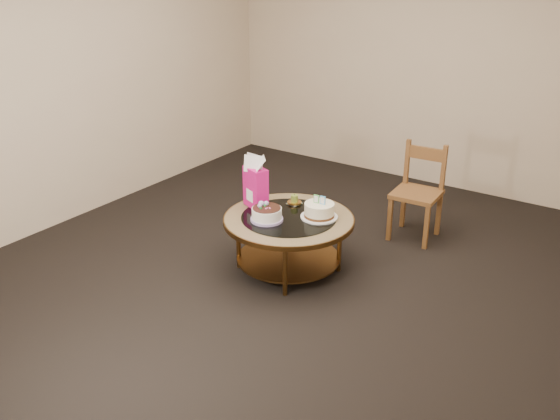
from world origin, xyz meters
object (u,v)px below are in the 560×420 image
Objects in this scene: coffee_table at (289,226)px; dining_chair at (418,192)px; gift_bag at (256,182)px; decorated_cake at (267,215)px; cream_cake at (319,211)px.

coffee_table is 1.29m from dining_chair.
coffee_table is at bearing 18.70° from gift_bag.
dining_chair is (0.58, 1.15, 0.04)m from coffee_table.
gift_bag is at bearing 142.81° from decorated_cake.
coffee_table is at bearing -153.62° from cream_cake.
dining_chair is at bearing 64.82° from cream_cake.
decorated_cake is at bearing -123.79° from coffee_table.
gift_bag is (-0.53, -0.10, 0.15)m from cream_cake.
gift_bag reaches higher than coffee_table.
dining_chair reaches higher than coffee_table.
coffee_table is 0.44m from gift_bag.
decorated_cake reaches higher than coffee_table.
decorated_cake is at bearing -121.38° from dining_chair.
gift_bag is 1.47m from dining_chair.
cream_cake is 1.10m from dining_chair.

